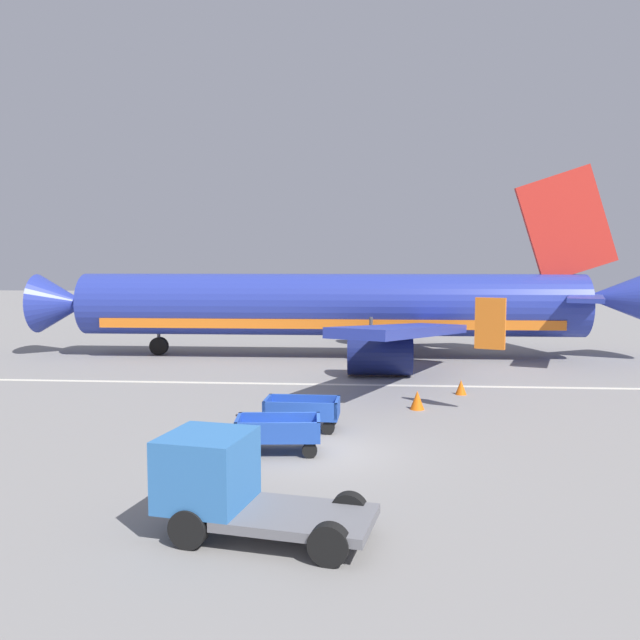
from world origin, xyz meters
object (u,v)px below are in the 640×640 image
(traffic_cone_mid_apron, at_px, (461,387))
(baggage_cart_second_in_row, at_px, (302,412))
(traffic_cone_near_plane, at_px, (417,400))
(service_truck_beside_carts, at_px, (229,482))
(airplane, at_px, (346,306))
(baggage_cart_nearest, at_px, (278,433))

(traffic_cone_mid_apron, bearing_deg, baggage_cart_second_in_row, -134.10)
(traffic_cone_near_plane, bearing_deg, traffic_cone_mid_apron, 55.53)
(service_truck_beside_carts, relative_size, traffic_cone_mid_apron, 7.33)
(airplane, bearing_deg, baggage_cart_second_in_row, -92.85)
(baggage_cart_nearest, relative_size, service_truck_beside_carts, 0.77)
(airplane, bearing_deg, baggage_cart_nearest, -93.67)
(baggage_cart_second_in_row, xyz_separation_m, service_truck_beside_carts, (-0.62, -8.67, 0.50))
(baggage_cart_second_in_row, bearing_deg, airplane, 87.15)
(airplane, distance_m, traffic_cone_near_plane, 14.69)
(baggage_cart_nearest, distance_m, traffic_cone_near_plane, 7.67)
(baggage_cart_second_in_row, bearing_deg, traffic_cone_mid_apron, 45.90)
(baggage_cart_second_in_row, distance_m, service_truck_beside_carts, 8.71)
(airplane, distance_m, baggage_cart_second_in_row, 17.65)
(traffic_cone_near_plane, bearing_deg, airplane, 103.10)
(baggage_cart_nearest, distance_m, service_truck_beside_carts, 5.93)
(traffic_cone_near_plane, relative_size, traffic_cone_mid_apron, 1.15)
(baggage_cart_second_in_row, relative_size, traffic_cone_near_plane, 4.88)
(airplane, height_order, traffic_cone_near_plane, airplane)
(baggage_cart_second_in_row, relative_size, traffic_cone_mid_apron, 5.62)
(traffic_cone_near_plane, height_order, traffic_cone_mid_apron, traffic_cone_near_plane)
(baggage_cart_nearest, relative_size, baggage_cart_second_in_row, 1.01)
(baggage_cart_nearest, bearing_deg, traffic_cone_near_plane, 53.39)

